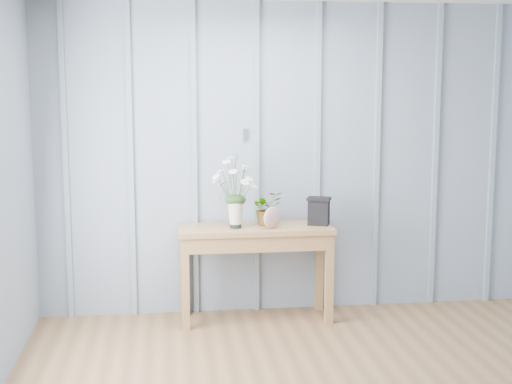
{
  "coord_description": "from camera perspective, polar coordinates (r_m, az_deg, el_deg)",
  "views": [
    {
      "loc": [
        -0.98,
        -3.42,
        1.83
      ],
      "look_at": [
        -0.29,
        1.94,
        1.03
      ],
      "focal_mm": 50.0,
      "sensor_mm": 36.0,
      "label": 1
    }
  ],
  "objects": [
    {
      "name": "spider_plant",
      "position": [
        5.62,
        0.86,
        -1.29
      ],
      "size": [
        0.3,
        0.28,
        0.27
      ],
      "primitive_type": "imported",
      "rotation": [
        0.0,
        0.0,
        0.39
      ],
      "color": "#203C18",
      "rests_on": "sideboard"
    },
    {
      "name": "room_shell",
      "position": [
        4.45,
        5.51,
        10.38
      ],
      "size": [
        4.0,
        4.5,
        2.5
      ],
      "color": "#8493A9",
      "rests_on": "ground"
    },
    {
      "name": "carved_box",
      "position": [
        5.64,
        5.05,
        -1.51
      ],
      "size": [
        0.22,
        0.2,
        0.22
      ],
      "color": "black",
      "rests_on": "sideboard"
    },
    {
      "name": "sideboard",
      "position": [
        5.59,
        -0.07,
        -3.93
      ],
      "size": [
        1.2,
        0.45,
        0.75
      ],
      "color": "olive",
      "rests_on": "ground"
    },
    {
      "name": "daisy_vase",
      "position": [
        5.46,
        -1.65,
        0.78
      ],
      "size": [
        0.4,
        0.3,
        0.57
      ],
      "color": "black",
      "rests_on": "sideboard"
    },
    {
      "name": "felt_disc_vessel",
      "position": [
        5.48,
        1.29,
        -2.06
      ],
      "size": [
        0.17,
        0.14,
        0.17
      ],
      "primitive_type": "ellipsoid",
      "rotation": [
        0.0,
        0.0,
        0.61
      ],
      "color": "#954B60",
      "rests_on": "sideboard"
    }
  ]
}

